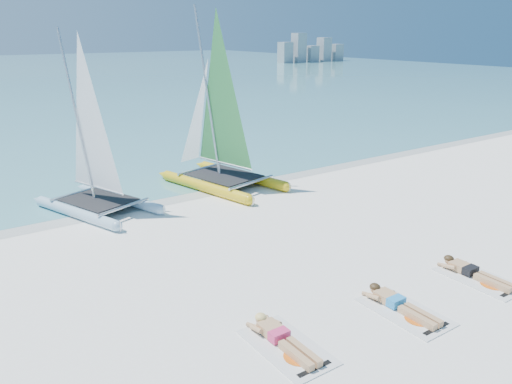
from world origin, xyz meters
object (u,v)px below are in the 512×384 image
(catamaran_blue, at_px, (93,157))
(towel_b, at_px, (405,311))
(sunbather_a, at_px, (280,337))
(catamaran_yellow, at_px, (214,129))
(sunbather_c, at_px, (472,271))
(sunbather_b, at_px, (397,303))
(towel_c, at_px, (479,279))
(towel_a, at_px, (287,347))

(catamaran_blue, height_order, towel_b, catamaran_blue)
(catamaran_blue, xyz_separation_m, sunbather_a, (0.50, -8.91, -1.58))
(catamaran_yellow, distance_m, sunbather_c, 10.00)
(sunbather_b, bearing_deg, sunbather_c, -0.76)
(towel_b, height_order, sunbather_b, sunbather_b)
(sunbather_b, bearing_deg, sunbather_a, 171.34)
(towel_c, bearing_deg, towel_a, 175.14)
(towel_b, relative_size, towel_c, 1.00)
(sunbather_b, bearing_deg, towel_b, -90.00)
(catamaran_blue, relative_size, towel_c, 3.08)
(towel_a, xyz_separation_m, sunbather_c, (5.20, -0.25, 0.11))
(sunbather_a, height_order, towel_b, sunbather_a)
(towel_a, bearing_deg, catamaran_yellow, 67.14)
(towel_a, height_order, towel_b, same)
(sunbather_c, bearing_deg, towel_b, -176.39)
(towel_a, height_order, sunbather_c, sunbather_c)
(sunbather_c, bearing_deg, catamaran_yellow, 97.01)
(catamaran_yellow, xyz_separation_m, sunbather_c, (1.20, -9.74, -1.92))
(catamaran_yellow, height_order, sunbather_a, catamaran_yellow)
(catamaran_yellow, bearing_deg, towel_b, -111.01)
(catamaran_yellow, xyz_separation_m, sunbather_b, (-1.32, -9.71, -1.92))
(sunbather_a, relative_size, sunbather_c, 1.00)
(catamaran_yellow, relative_size, sunbather_a, 3.76)
(towel_c, bearing_deg, sunbather_b, 174.88)
(sunbather_a, xyz_separation_m, towel_c, (5.20, -0.63, -0.11))
(towel_c, bearing_deg, sunbather_c, 90.00)
(towel_b, bearing_deg, catamaran_blue, 108.53)
(towel_a, bearing_deg, catamaran_blue, 93.16)
(sunbather_b, height_order, sunbather_c, same)
(towel_a, bearing_deg, sunbather_c, -2.76)
(towel_b, bearing_deg, sunbather_c, 3.61)
(catamaran_blue, distance_m, sunbather_a, 9.06)
(sunbather_a, bearing_deg, sunbather_b, -8.66)
(sunbather_a, xyz_separation_m, sunbather_c, (5.20, -0.44, 0.00))
(towel_a, relative_size, sunbather_c, 1.07)
(catamaran_yellow, distance_m, sunbather_a, 10.31)
(towel_a, relative_size, sunbather_a, 1.07)
(catamaran_blue, relative_size, towel_b, 3.08)
(towel_b, height_order, sunbather_c, sunbather_c)
(catamaran_yellow, xyz_separation_m, towel_c, (1.20, -9.93, -2.03))
(sunbather_a, height_order, sunbather_b, same)
(catamaran_yellow, xyz_separation_m, sunbather_a, (-4.00, -9.30, -1.92))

